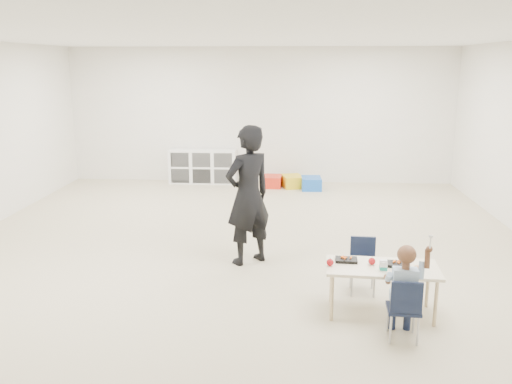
# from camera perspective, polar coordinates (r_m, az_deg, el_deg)

# --- Properties ---
(room) EXTENTS (9.00, 9.02, 2.80)m
(room) POSITION_cam_1_polar(r_m,az_deg,el_deg) (6.94, -1.57, 4.57)
(room) COLOR #BCAF91
(room) RESTS_ON ground
(table) EXTENTS (1.13, 0.62, 0.50)m
(table) POSITION_cam_1_polar(r_m,az_deg,el_deg) (5.65, 13.03, -9.97)
(table) COLOR #FDEACA
(table) RESTS_ON ground
(chair_near) EXTENTS (0.31, 0.29, 0.61)m
(chair_near) POSITION_cam_1_polar(r_m,az_deg,el_deg) (5.20, 15.26, -11.67)
(chair_near) COLOR black
(chair_near) RESTS_ON ground
(chair_far) EXTENTS (0.31, 0.29, 0.61)m
(chair_far) POSITION_cam_1_polar(r_m,az_deg,el_deg) (6.07, 11.19, -7.71)
(chair_far) COLOR black
(chair_far) RESTS_ON ground
(child) EXTENTS (0.43, 0.43, 0.95)m
(child) POSITION_cam_1_polar(r_m,az_deg,el_deg) (5.13, 15.39, -9.90)
(child) COLOR #9BB2D2
(child) RESTS_ON chair_near
(lunch_tray_near) EXTENTS (0.23, 0.17, 0.03)m
(lunch_tray_near) POSITION_cam_1_polar(r_m,az_deg,el_deg) (5.60, 14.49, -7.35)
(lunch_tray_near) COLOR black
(lunch_tray_near) RESTS_ON table
(lunch_tray_far) EXTENTS (0.23, 0.17, 0.03)m
(lunch_tray_far) POSITION_cam_1_polar(r_m,az_deg,el_deg) (5.61, 9.48, -7.06)
(lunch_tray_far) COLOR black
(lunch_tray_far) RESTS_ON table
(milk_carton) EXTENTS (0.07, 0.07, 0.10)m
(milk_carton) POSITION_cam_1_polar(r_m,az_deg,el_deg) (5.44, 13.27, -7.54)
(milk_carton) COLOR white
(milk_carton) RESTS_ON table
(bread_roll) EXTENTS (0.09, 0.09, 0.07)m
(bread_roll) POSITION_cam_1_polar(r_m,az_deg,el_deg) (5.48, 16.61, -7.77)
(bread_roll) COLOR tan
(bread_roll) RESTS_ON table
(apple_near) EXTENTS (0.07, 0.07, 0.07)m
(apple_near) POSITION_cam_1_polar(r_m,az_deg,el_deg) (5.56, 12.10, -7.14)
(apple_near) COLOR #9F0E13
(apple_near) RESTS_ON table
(apple_far) EXTENTS (0.07, 0.07, 0.07)m
(apple_far) POSITION_cam_1_polar(r_m,az_deg,el_deg) (5.46, 7.80, -7.35)
(apple_far) COLOR #9F0E13
(apple_far) RESTS_ON table
(cubby_shelf) EXTENTS (1.40, 0.40, 0.70)m
(cubby_shelf) POSITION_cam_1_polar(r_m,az_deg,el_deg) (11.45, -5.61, 2.70)
(cubby_shelf) COLOR white
(cubby_shelf) RESTS_ON ground
(adult) EXTENTS (0.76, 0.73, 1.75)m
(adult) POSITION_cam_1_polar(r_m,az_deg,el_deg) (6.69, -0.83, -0.37)
(adult) COLOR black
(adult) RESTS_ON ground
(bin_red) EXTENTS (0.39, 0.49, 0.23)m
(bin_red) POSITION_cam_1_polar(r_m,az_deg,el_deg) (11.07, 1.73, 1.13)
(bin_red) COLOR red
(bin_red) RESTS_ON ground
(bin_yellow) EXTENTS (0.49, 0.57, 0.24)m
(bin_yellow) POSITION_cam_1_polar(r_m,az_deg,el_deg) (11.06, 3.85, 1.13)
(bin_yellow) COLOR gold
(bin_yellow) RESTS_ON ground
(bin_blue) EXTENTS (0.41, 0.51, 0.24)m
(bin_blue) POSITION_cam_1_polar(r_m,az_deg,el_deg) (10.90, 5.83, 0.92)
(bin_blue) COLOR blue
(bin_blue) RESTS_ON ground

